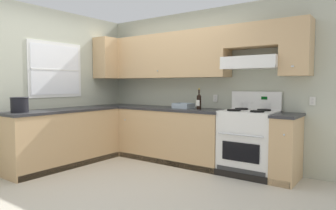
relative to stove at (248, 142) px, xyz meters
name	(u,v)px	position (x,y,z in m)	size (l,w,h in m)	color
ground_plane	(119,179)	(-1.37, -1.25, -0.48)	(7.04, 7.04, 0.00)	beige
wall_back	(200,74)	(-0.98, 0.27, 1.00)	(4.68, 0.57, 2.55)	#B7BAA3
wall_left	(62,82)	(-2.96, -1.03, 0.87)	(0.47, 4.00, 2.55)	#B7BAA3
counter_back_run	(169,134)	(-1.41, -0.01, -0.03)	(3.60, 0.65, 0.91)	tan
counter_left_run	(64,137)	(-2.61, -1.26, -0.03)	(0.63, 1.91, 0.91)	tan
stove	(248,142)	(0.00, 0.00, 0.00)	(0.76, 0.62, 1.20)	white
wine_bottle	(199,101)	(-0.82, -0.01, 0.57)	(0.07, 0.08, 0.34)	black
bowl	(183,106)	(-1.15, 0.04, 0.46)	(0.30, 0.26, 0.08)	#9EADB7
bucket	(20,104)	(-2.60, -1.97, 0.55)	(0.25, 0.25, 0.22)	black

